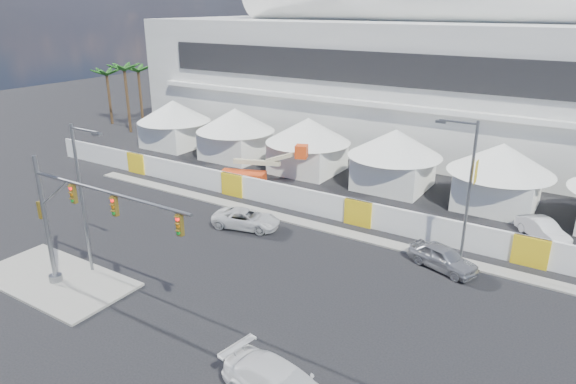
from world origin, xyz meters
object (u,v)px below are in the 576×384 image
Objects in this scene: pickup_curb at (246,219)px; traffic_mast at (71,222)px; sedan_silver at (443,257)px; streetlight_median at (83,190)px; streetlight_curb at (467,183)px; lot_car_a at (543,230)px; boom_lift at (249,175)px.

traffic_mast is (-2.35, -12.71, 3.86)m from pickup_curb.
streetlight_median is (-18.19, -12.17, 4.71)m from sedan_silver.
traffic_mast is 1.26× the size of streetlight_curb.
traffic_mast is (-21.41, -22.39, 3.85)m from lot_car_a.
sedan_silver is at bearing 33.78° from streetlight_median.
streetlight_curb is (18.75, 13.56, -0.05)m from streetlight_median.
lot_car_a reaches higher than pickup_curb.
streetlight_curb reaches higher than sedan_silver.
boom_lift is (-24.30, -2.15, 0.39)m from lot_car_a.
streetlight_curb reaches higher than pickup_curb.
streetlight_median reaches higher than sedan_silver.
traffic_mast reaches higher than pickup_curb.
streetlight_curb is (-4.18, -6.75, 4.71)m from lot_car_a.
traffic_mast reaches higher than boom_lift.
traffic_mast reaches higher than lot_car_a.
sedan_silver is 0.49× the size of streetlight_curb.
pickup_curb is at bearing 115.17° from sedan_silver.
traffic_mast is at bearing -179.31° from lot_car_a.
lot_car_a is 31.01m from streetlight_median.
pickup_curb is at bearing -168.88° from streetlight_curb.
boom_lift is (-5.25, 7.53, 0.41)m from pickup_curb.
lot_car_a is (4.74, 8.15, -0.05)m from sedan_silver.
lot_car_a is at bearing 41.54° from streetlight_median.
streetlight_median is 18.74m from boom_lift.
streetlight_curb reaches higher than lot_car_a.
sedan_silver is 9.43m from lot_car_a.
streetlight_median is at bearing 175.95° from lot_car_a.
lot_car_a is 31.21m from traffic_mast.
streetlight_median is 0.99× the size of streetlight_curb.
pickup_curb is at bearing -74.71° from boom_lift.
streetlight_median reaches higher than streetlight_curb.
streetlight_curb is (0.56, 1.39, 4.66)m from sedan_silver.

